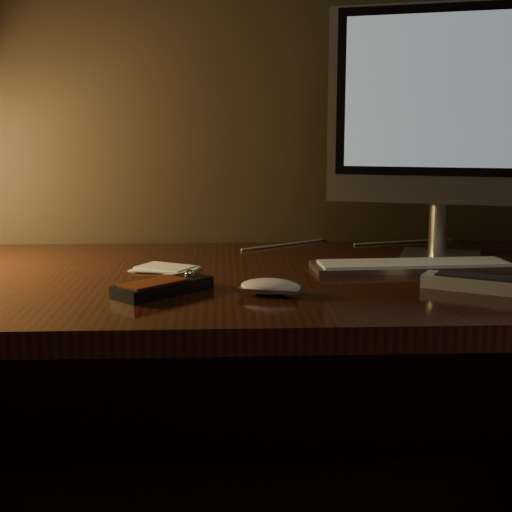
{
  "coord_description": "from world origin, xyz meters",
  "views": [
    {
      "loc": [
        -0.04,
        0.54,
        1.02
      ],
      "look_at": [
        0.01,
        1.73,
        0.81
      ],
      "focal_mm": 50.0,
      "sensor_mm": 36.0,
      "label": 1
    }
  ],
  "objects_px": {
    "desk": "(245,329)",
    "media_remote": "(163,287)",
    "mouse": "(270,289)",
    "tv_remote": "(491,284)",
    "keyboard": "(413,265)",
    "monitor": "(448,110)"
  },
  "relations": [
    {
      "from": "desk",
      "to": "media_remote",
      "type": "xyz_separation_m",
      "value": [
        -0.14,
        -0.23,
        0.14
      ]
    },
    {
      "from": "mouse",
      "to": "tv_remote",
      "type": "distance_m",
      "value": 0.37
    },
    {
      "from": "tv_remote",
      "to": "mouse",
      "type": "bearing_deg",
      "value": -148.61
    },
    {
      "from": "desk",
      "to": "media_remote",
      "type": "height_order",
      "value": "media_remote"
    },
    {
      "from": "keyboard",
      "to": "tv_remote",
      "type": "xyz_separation_m",
      "value": [
        0.08,
        -0.2,
        0.01
      ]
    },
    {
      "from": "desk",
      "to": "mouse",
      "type": "bearing_deg",
      "value": -81.97
    },
    {
      "from": "desk",
      "to": "monitor",
      "type": "bearing_deg",
      "value": 10.99
    },
    {
      "from": "desk",
      "to": "mouse",
      "type": "distance_m",
      "value": 0.28
    },
    {
      "from": "tv_remote",
      "to": "desk",
      "type": "bearing_deg",
      "value": -179.98
    },
    {
      "from": "monitor",
      "to": "mouse",
      "type": "xyz_separation_m",
      "value": [
        -0.39,
        -0.33,
        -0.3
      ]
    },
    {
      "from": "monitor",
      "to": "mouse",
      "type": "relative_size",
      "value": 5.17
    },
    {
      "from": "media_remote",
      "to": "tv_remote",
      "type": "xyz_separation_m",
      "value": [
        0.55,
        -0.01,
        0.0
      ]
    },
    {
      "from": "monitor",
      "to": "media_remote",
      "type": "relative_size",
      "value": 3.13
    },
    {
      "from": "desk",
      "to": "monitor",
      "type": "relative_size",
      "value": 3.07
    },
    {
      "from": "keyboard",
      "to": "monitor",
      "type": "bearing_deg",
      "value": 49.26
    },
    {
      "from": "mouse",
      "to": "tv_remote",
      "type": "relative_size",
      "value": 0.45
    },
    {
      "from": "monitor",
      "to": "tv_remote",
      "type": "xyz_separation_m",
      "value": [
        -0.02,
        -0.32,
        -0.3
      ]
    },
    {
      "from": "monitor",
      "to": "keyboard",
      "type": "height_order",
      "value": "monitor"
    },
    {
      "from": "monitor",
      "to": "media_remote",
      "type": "bearing_deg",
      "value": -131.74
    },
    {
      "from": "media_remote",
      "to": "monitor",
      "type": "bearing_deg",
      "value": -16.14
    },
    {
      "from": "desk",
      "to": "tv_remote",
      "type": "distance_m",
      "value": 0.49
    },
    {
      "from": "desk",
      "to": "tv_remote",
      "type": "xyz_separation_m",
      "value": [
        0.41,
        -0.24,
        0.14
      ]
    }
  ]
}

